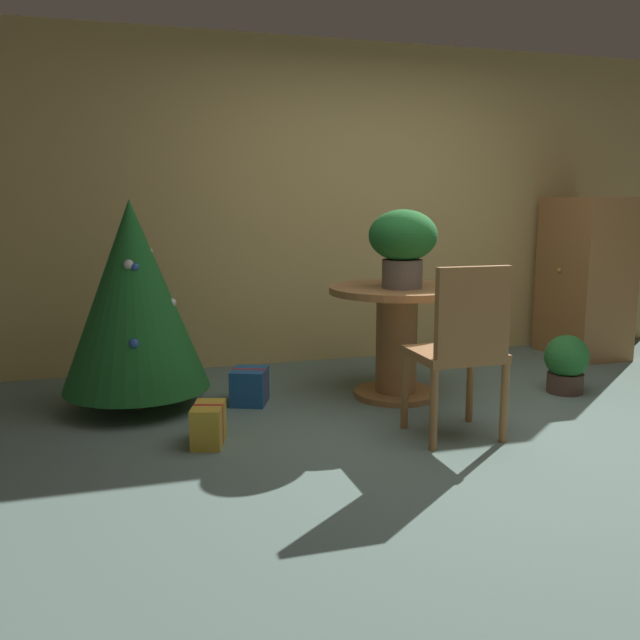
% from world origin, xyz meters
% --- Properties ---
extents(ground_plane, '(6.60, 6.60, 0.00)m').
position_xyz_m(ground_plane, '(0.00, 0.00, 0.00)').
color(ground_plane, slate).
extents(back_wall_panel, '(6.00, 0.10, 2.60)m').
position_xyz_m(back_wall_panel, '(0.00, 2.20, 1.30)').
color(back_wall_panel, tan).
rests_on(back_wall_panel, ground_plane).
extents(round_dining_table, '(0.93, 0.93, 0.76)m').
position_xyz_m(round_dining_table, '(-0.17, 0.95, 0.47)').
color(round_dining_table, '#9E6B3D').
rests_on(round_dining_table, ground_plane).
extents(flower_vase, '(0.45, 0.45, 0.51)m').
position_xyz_m(flower_vase, '(-0.17, 0.87, 1.07)').
color(flower_vase, '#665B51').
rests_on(flower_vase, round_dining_table).
extents(wooden_chair_near, '(0.47, 0.43, 0.99)m').
position_xyz_m(wooden_chair_near, '(-0.17, 0.04, 0.56)').
color(wooden_chair_near, '#9E6B3D').
rests_on(wooden_chair_near, ground_plane).
extents(holiday_tree, '(0.94, 0.94, 1.34)m').
position_xyz_m(holiday_tree, '(-1.88, 1.20, 0.74)').
color(holiday_tree, brown).
rests_on(holiday_tree, ground_plane).
extents(gift_box_gold, '(0.23, 0.31, 0.23)m').
position_xyz_m(gift_box_gold, '(-1.53, 0.38, 0.11)').
color(gift_box_gold, gold).
rests_on(gift_box_gold, ground_plane).
extents(gift_box_blue, '(0.30, 0.32, 0.24)m').
position_xyz_m(gift_box_blue, '(-1.16, 1.08, 0.12)').
color(gift_box_blue, '#1E569E').
rests_on(gift_box_blue, ground_plane).
extents(wooden_cabinet, '(0.53, 0.72, 1.36)m').
position_xyz_m(wooden_cabinet, '(1.90, 1.69, 0.68)').
color(wooden_cabinet, '#9E6B3D').
rests_on(wooden_cabinet, ground_plane).
extents(potted_plant, '(0.30, 0.30, 0.41)m').
position_xyz_m(potted_plant, '(1.01, 0.69, 0.21)').
color(potted_plant, '#4C382D').
rests_on(potted_plant, ground_plane).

